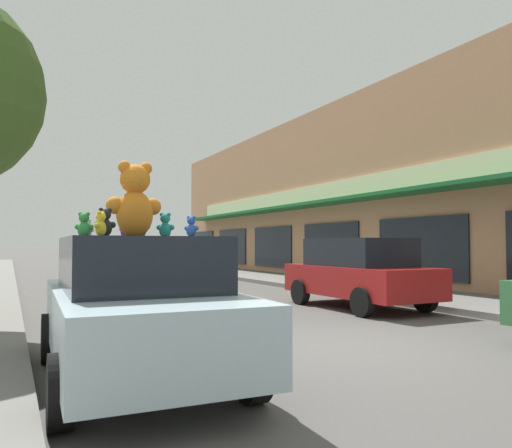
# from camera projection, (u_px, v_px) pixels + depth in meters

# --- Properties ---
(ground_plane) EXTENTS (260.00, 260.00, 0.00)m
(ground_plane) POSITION_uv_depth(u_px,v_px,m) (341.00, 346.00, 7.38)
(ground_plane) COLOR #514F4C
(storefront_row) EXTENTS (12.84, 35.07, 7.39)m
(storefront_row) POSITION_uv_depth(u_px,v_px,m) (434.00, 198.00, 23.10)
(storefront_row) COLOR tan
(storefront_row) RESTS_ON ground_plane
(plush_art_car) EXTENTS (2.02, 4.17, 1.59)m
(plush_art_car) POSITION_uv_depth(u_px,v_px,m) (137.00, 306.00, 5.58)
(plush_art_car) COLOR #ADC6D1
(plush_art_car) RESTS_ON ground_plane
(teddy_bear_giant) EXTENTS (0.67, 0.41, 0.91)m
(teddy_bear_giant) POSITION_uv_depth(u_px,v_px,m) (135.00, 201.00, 5.93)
(teddy_bear_giant) COLOR orange
(teddy_bear_giant) RESTS_ON plush_art_car
(teddy_bear_teal) EXTENTS (0.23, 0.20, 0.32)m
(teddy_bear_teal) POSITION_uv_depth(u_px,v_px,m) (165.00, 226.00, 6.14)
(teddy_bear_teal) COLOR teal
(teddy_bear_teal) RESTS_ON plush_art_car
(teddy_bear_black) EXTENTS (0.23, 0.14, 0.31)m
(teddy_bear_black) POSITION_uv_depth(u_px,v_px,m) (105.00, 223.00, 5.21)
(teddy_bear_black) COLOR black
(teddy_bear_black) RESTS_ON plush_art_car
(teddy_bear_blue) EXTENTS (0.16, 0.15, 0.23)m
(teddy_bear_blue) POSITION_uv_depth(u_px,v_px,m) (191.00, 227.00, 5.38)
(teddy_bear_blue) COLOR blue
(teddy_bear_blue) RESTS_ON plush_art_car
(teddy_bear_purple) EXTENTS (0.19, 0.22, 0.30)m
(teddy_bear_purple) POSITION_uv_depth(u_px,v_px,m) (126.00, 227.00, 6.54)
(teddy_bear_purple) COLOR purple
(teddy_bear_purple) RESTS_ON plush_art_car
(teddy_bear_red) EXTENTS (0.20, 0.13, 0.26)m
(teddy_bear_red) POSITION_uv_depth(u_px,v_px,m) (104.00, 229.00, 6.44)
(teddy_bear_red) COLOR red
(teddy_bear_red) RESTS_ON plush_art_car
(teddy_bear_white) EXTENTS (0.16, 0.14, 0.22)m
(teddy_bear_white) POSITION_uv_depth(u_px,v_px,m) (87.00, 229.00, 5.83)
(teddy_bear_white) COLOR white
(teddy_bear_white) RESTS_ON plush_art_car
(teddy_bear_brown) EXTENTS (0.28, 0.23, 0.37)m
(teddy_bear_brown) POSITION_uv_depth(u_px,v_px,m) (140.00, 225.00, 6.48)
(teddy_bear_brown) COLOR olive
(teddy_bear_brown) RESTS_ON plush_art_car
(teddy_bear_yellow) EXTENTS (0.16, 0.18, 0.25)m
(teddy_bear_yellow) POSITION_uv_depth(u_px,v_px,m) (101.00, 224.00, 4.85)
(teddy_bear_yellow) COLOR yellow
(teddy_bear_yellow) RESTS_ON plush_art_car
(teddy_bear_green) EXTENTS (0.22, 0.17, 0.30)m
(teddy_bear_green) POSITION_uv_depth(u_px,v_px,m) (84.00, 225.00, 5.73)
(teddy_bear_green) COLOR green
(teddy_bear_green) RESTS_ON plush_art_car
(parked_car_far_center) EXTENTS (1.95, 4.00, 1.66)m
(parked_car_far_center) POSITION_uv_depth(u_px,v_px,m) (359.00, 272.00, 11.90)
(parked_car_far_center) COLOR maroon
(parked_car_far_center) RESTS_ON ground_plane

